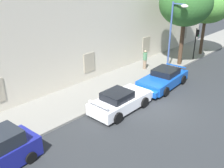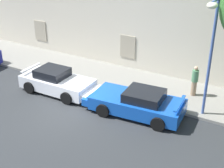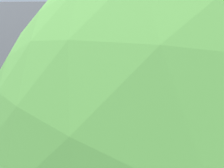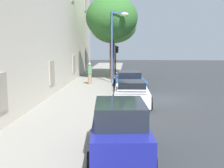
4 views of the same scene
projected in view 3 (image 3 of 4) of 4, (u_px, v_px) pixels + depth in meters
The scene contains 8 objects.
ground_plane at pixel (70, 92), 16.14m from camera, with size 80.00×80.00×0.00m, color #2B2D30.
sidewalk at pixel (152, 89), 16.33m from camera, with size 60.00×3.94×0.14m, color gray.
sportscar_red_lead at pixel (95, 70), 17.62m from camera, with size 4.68×2.15×1.38m.
sportscar_yellow_flank at pixel (97, 106), 13.22m from camera, with size 5.20×2.56×1.34m.
hatchback_parked at pixel (100, 36), 24.87m from camera, with size 3.70×2.08×1.72m.
tree_near_kerb at pixel (171, 7), 6.30m from camera, with size 4.63×4.63×7.49m.
street_lamp at pixel (131, 45), 9.03m from camera, with size 0.44×1.42×5.89m.
pedestrian_admiring at pixel (182, 119), 11.27m from camera, with size 0.51×0.51×1.74m.
Camera 3 is at (14.87, 1.51, 6.52)m, focal length 48.15 mm.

